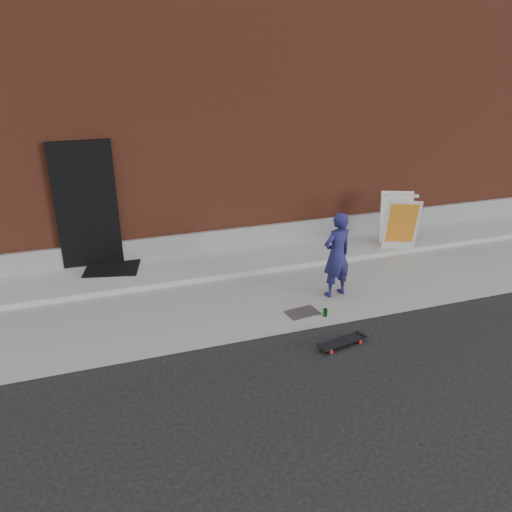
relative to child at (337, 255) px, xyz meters
name	(u,v)px	position (x,y,z in m)	size (l,w,h in m)	color
ground	(285,334)	(-1.15, -0.66, -0.87)	(80.00, 80.00, 0.00)	black
sidewalk	(253,287)	(-1.15, 0.84, -0.79)	(20.00, 3.00, 0.15)	gray
apron	(238,261)	(-1.15, 1.74, -0.67)	(20.00, 1.20, 0.10)	gray
building	(185,109)	(-1.15, 6.34, 1.63)	(20.00, 8.10, 5.00)	maroon
child	(337,255)	(0.00, 0.00, 0.00)	(0.52, 0.34, 1.43)	#1D1C4F
skateboard	(343,341)	(-0.48, -1.23, -0.80)	(0.78, 0.34, 0.09)	red
pizza_sign	(399,221)	(2.04, 1.32, -0.08)	(0.88, 0.95, 1.08)	silver
soda_can	(325,313)	(-0.46, -0.61, -0.65)	(0.07, 0.07, 0.12)	#177722
doormat	(112,268)	(-3.45, 2.04, -0.60)	(0.93, 0.76, 0.03)	black
utility_plate	(303,313)	(-0.75, -0.41, -0.71)	(0.49, 0.32, 0.01)	#525257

